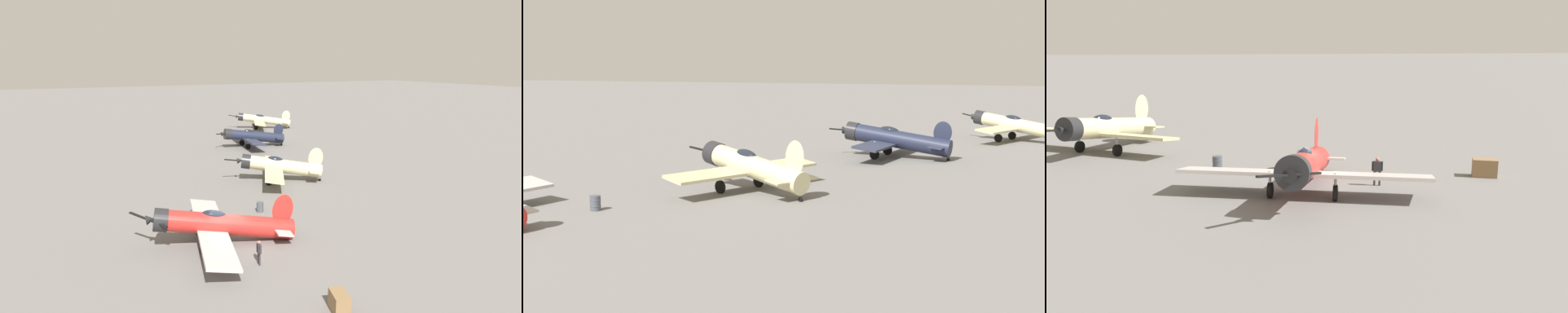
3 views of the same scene
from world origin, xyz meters
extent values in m
plane|color=slate|center=(0.00, 0.00, 0.00)|extent=(400.00, 400.00, 0.00)
cylinder|color=red|center=(0.00, 0.00, 1.39)|extent=(9.46, 3.69, 2.85)
cylinder|color=#232326|center=(-4.31, 1.08, 2.07)|extent=(1.48, 1.80, 1.69)
cone|color=#232326|center=(-4.94, 1.23, 2.17)|extent=(0.78, 0.79, 0.73)
cube|color=black|center=(-5.08, 1.27, 2.17)|extent=(1.93, 2.92, 0.49)
ellipsoid|color=black|center=(-0.90, 0.22, 2.15)|extent=(1.91, 1.17, 0.93)
cube|color=#BCB7B2|center=(-1.08, 0.27, 1.16)|extent=(5.07, 12.83, 0.49)
ellipsoid|color=red|center=(3.78, -0.94, 2.17)|extent=(1.79, 0.56, 2.40)
cube|color=#BCB7B2|center=(3.59, -0.90, 0.89)|extent=(1.89, 3.57, 0.27)
cylinder|color=#999BA0|center=(-2.01, -1.17, 0.89)|extent=(0.14, 0.14, 0.99)
cylinder|color=black|center=(-2.01, -1.17, 0.40)|extent=(0.82, 0.39, 0.80)
cylinder|color=#999BA0|center=(-1.23, 1.98, 0.89)|extent=(0.14, 0.14, 0.99)
cylinder|color=black|center=(-1.23, 1.98, 0.40)|extent=(0.82, 0.39, 0.80)
cylinder|color=black|center=(4.32, -1.08, 0.14)|extent=(0.30, 0.16, 0.28)
cylinder|color=beige|center=(11.44, 12.56, 1.60)|extent=(7.93, 5.00, 2.46)
cylinder|color=#232326|center=(8.03, 14.31, 2.11)|extent=(1.67, 1.85, 1.63)
cone|color=#232326|center=(7.45, 14.61, 2.19)|extent=(0.85, 0.85, 0.70)
cube|color=black|center=(7.32, 14.68, 2.19)|extent=(2.93, 0.86, 0.49)
ellipsoid|color=black|center=(10.73, 12.93, 2.30)|extent=(1.93, 1.49, 0.90)
cube|color=#C6BC89|center=(10.58, 13.00, 1.34)|extent=(6.77, 10.83, 0.42)
ellipsoid|color=beige|center=(14.46, 11.01, 2.49)|extent=(1.63, 0.91, 2.30)
cube|color=#C6BC89|center=(14.28, 11.10, 1.25)|extent=(2.54, 3.53, 0.24)
cylinder|color=#999BA0|center=(9.42, 11.79, 0.97)|extent=(0.14, 0.14, 1.14)
cylinder|color=black|center=(9.42, 11.79, 0.40)|extent=(0.80, 0.54, 0.80)
cylinder|color=#999BA0|center=(10.89, 14.65, 0.97)|extent=(0.14, 0.14, 1.14)
cylinder|color=black|center=(10.89, 14.65, 0.40)|extent=(0.80, 0.54, 0.80)
cylinder|color=black|center=(14.89, 10.79, 0.14)|extent=(0.29, 0.22, 0.28)
cylinder|color=#2D2D33|center=(0.46, -3.97, 0.39)|extent=(0.11, 0.11, 0.78)
cylinder|color=#2D2D33|center=(0.51, -3.70, 0.39)|extent=(0.11, 0.11, 0.78)
cube|color=#2D2D33|center=(0.48, -3.84, 1.06)|extent=(0.28, 0.45, 0.55)
sphere|color=#CA6D61|center=(0.48, -3.84, 1.45)|extent=(0.21, 0.21, 0.21)
cylinder|color=#2D2D33|center=(0.44, -4.09, 1.07)|extent=(0.08, 0.08, 0.52)
cylinder|color=#2D2D33|center=(0.53, -3.58, 1.07)|extent=(0.08, 0.08, 0.52)
cube|color=olive|center=(1.71, -10.40, 0.51)|extent=(1.19, 1.54, 1.02)
cylinder|color=#474C56|center=(4.95, 4.93, 0.42)|extent=(0.58, 0.58, 0.84)
torus|color=#474C56|center=(4.95, 4.93, 0.59)|extent=(0.61, 0.61, 0.04)
torus|color=#474C56|center=(4.95, 4.93, 0.25)|extent=(0.61, 0.61, 0.04)
camera|label=1|loc=(-10.89, -26.67, 12.31)|focal=30.67mm
camera|label=2|loc=(27.02, -29.19, 8.30)|focal=50.47mm
camera|label=3|loc=(-27.38, 2.86, 7.98)|focal=37.59mm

